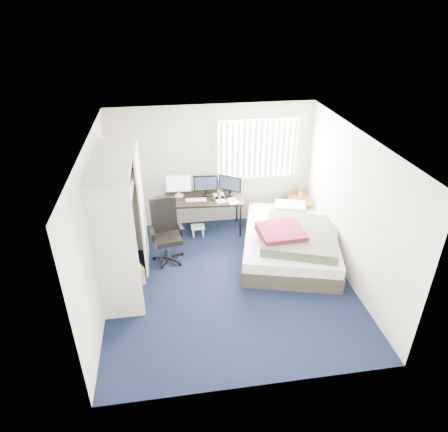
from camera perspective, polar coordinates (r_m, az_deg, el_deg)
name	(u,v)px	position (r m, az deg, el deg)	size (l,w,h in m)	color
ground	(229,281)	(6.89, 0.77, -9.28)	(4.20, 4.20, 0.00)	black
room_shell	(230,203)	(6.07, 0.86, 1.94)	(4.20, 4.20, 4.20)	silver
window_assembly	(258,149)	(8.04, 4.86, 9.56)	(1.72, 0.09, 1.32)	white
closet	(120,211)	(6.36, -14.59, 0.65)	(0.64, 1.84, 2.22)	beige
desk	(204,196)	(7.93, -2.91, 2.89)	(1.57, 0.81, 1.21)	black
office_chair	(167,237)	(7.28, -8.21, -2.93)	(0.65, 0.65, 1.19)	black
footstool	(198,228)	(8.02, -3.74, -1.79)	(0.27, 0.21, 0.22)	white
nightstand	(297,199)	(8.52, 10.43, 2.45)	(0.45, 0.87, 0.77)	brown
bed	(291,241)	(7.47, 9.55, -3.51)	(2.19, 2.58, 0.73)	#383028
pine_box	(130,276)	(6.93, -13.22, -8.34)	(0.41, 0.31, 0.31)	tan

